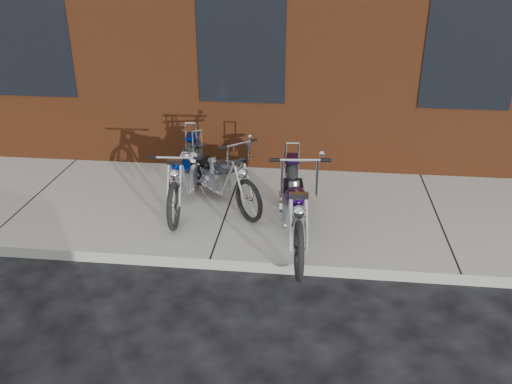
# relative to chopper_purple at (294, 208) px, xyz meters

# --- Properties ---
(ground) EXTENTS (120.00, 120.00, 0.00)m
(ground) POSITION_rel_chopper_purple_xyz_m (-0.99, -0.65, -0.59)
(ground) COLOR black
(ground) RESTS_ON ground
(sidewalk) EXTENTS (22.00, 3.00, 0.15)m
(sidewalk) POSITION_rel_chopper_purple_xyz_m (-0.99, 0.85, -0.52)
(sidewalk) COLOR #A39E99
(sidewalk) RESTS_ON ground
(chopper_purple) EXTENTS (0.60, 2.45, 1.38)m
(chopper_purple) POSITION_rel_chopper_purple_xyz_m (0.00, 0.00, 0.00)
(chopper_purple) COLOR black
(chopper_purple) RESTS_ON sidewalk
(chopper_blue) EXTENTS (0.56, 2.31, 1.00)m
(chopper_blue) POSITION_rel_chopper_purple_xyz_m (-1.66, 0.95, -0.03)
(chopper_blue) COLOR black
(chopper_blue) RESTS_ON sidewalk
(chopper_third) EXTENTS (1.48, 1.67, 1.08)m
(chopper_third) POSITION_rel_chopper_purple_xyz_m (-1.17, 1.02, -0.06)
(chopper_third) COLOR black
(chopper_third) RESTS_ON sidewalk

